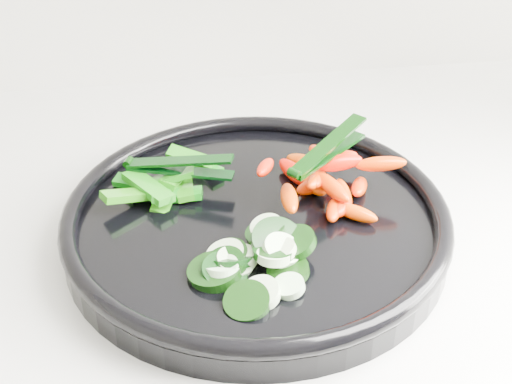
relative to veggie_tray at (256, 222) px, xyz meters
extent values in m
cube|color=silver|center=(0.19, 0.07, -0.04)|extent=(2.02, 0.62, 0.03)
cylinder|color=black|center=(0.00, 0.00, -0.01)|extent=(0.48, 0.48, 0.02)
torus|color=black|center=(0.00, 0.00, 0.01)|extent=(0.48, 0.48, 0.02)
cylinder|color=black|center=(-0.03, -0.12, 0.01)|extent=(0.05, 0.05, 0.02)
cylinder|color=#DFF1C1|center=(-0.01, -0.11, 0.01)|extent=(0.05, 0.05, 0.02)
cylinder|color=black|center=(-0.03, -0.07, 0.01)|extent=(0.05, 0.05, 0.03)
cylinder|color=#D5FAC8|center=(-0.04, -0.08, 0.01)|extent=(0.04, 0.04, 0.02)
cylinder|color=black|center=(-0.04, -0.08, 0.01)|extent=(0.05, 0.05, 0.02)
cylinder|color=beige|center=(-0.03, -0.07, 0.01)|extent=(0.05, 0.05, 0.02)
cylinder|color=black|center=(0.02, -0.09, 0.01)|extent=(0.05, 0.05, 0.02)
cylinder|color=beige|center=(0.01, -0.11, 0.01)|extent=(0.04, 0.04, 0.02)
cylinder|color=black|center=(-0.03, -0.06, 0.01)|extent=(0.05, 0.05, 0.02)
cylinder|color=beige|center=(-0.04, -0.06, 0.01)|extent=(0.05, 0.05, 0.02)
cylinder|color=black|center=(-0.05, -0.08, 0.01)|extent=(0.06, 0.06, 0.02)
cylinder|color=beige|center=(-0.03, -0.06, 0.01)|extent=(0.05, 0.05, 0.01)
cylinder|color=black|center=(-0.04, -0.07, 0.01)|extent=(0.05, 0.05, 0.02)
cylinder|color=beige|center=(-0.04, -0.08, 0.01)|extent=(0.03, 0.03, 0.02)
cylinder|color=black|center=(0.02, -0.06, 0.02)|extent=(0.05, 0.05, 0.03)
cylinder|color=#DFF4C3|center=(0.01, -0.07, 0.02)|extent=(0.04, 0.04, 0.02)
cylinder|color=black|center=(0.01, -0.06, 0.02)|extent=(0.07, 0.06, 0.03)
cylinder|color=#D8F4C3|center=(0.01, -0.07, 0.02)|extent=(0.04, 0.04, 0.03)
cylinder|color=black|center=(0.00, -0.04, 0.02)|extent=(0.04, 0.04, 0.02)
cylinder|color=beige|center=(0.00, -0.04, 0.02)|extent=(0.04, 0.04, 0.02)
cylinder|color=black|center=(0.01, -0.07, 0.02)|extent=(0.04, 0.04, 0.02)
cylinder|color=beige|center=(0.00, -0.08, 0.02)|extent=(0.04, 0.04, 0.02)
ellipsoid|color=#FF3F00|center=(0.09, 0.02, 0.01)|extent=(0.02, 0.04, 0.02)
ellipsoid|color=#DC4D00|center=(0.07, -0.01, 0.01)|extent=(0.03, 0.05, 0.02)
ellipsoid|color=#EC4C00|center=(0.09, -0.02, 0.01)|extent=(0.04, 0.04, 0.02)
ellipsoid|color=#FF4100|center=(0.06, 0.04, 0.01)|extent=(0.04, 0.04, 0.02)
ellipsoid|color=#FB4200|center=(0.11, 0.03, 0.01)|extent=(0.03, 0.05, 0.03)
ellipsoid|color=#F44E00|center=(0.06, 0.04, 0.01)|extent=(0.03, 0.05, 0.02)
ellipsoid|color=#ED3200|center=(0.08, -0.01, 0.01)|extent=(0.04, 0.04, 0.02)
ellipsoid|color=#F92D00|center=(0.06, 0.03, 0.01)|extent=(0.05, 0.04, 0.02)
ellipsoid|color=#F05C00|center=(0.06, 0.08, 0.01)|extent=(0.04, 0.05, 0.02)
ellipsoid|color=#FF0E00|center=(0.05, 0.06, 0.01)|extent=(0.04, 0.06, 0.02)
ellipsoid|color=red|center=(0.03, 0.00, 0.03)|extent=(0.02, 0.05, 0.02)
ellipsoid|color=#F53B00|center=(0.08, 0.07, 0.03)|extent=(0.02, 0.05, 0.02)
ellipsoid|color=#FF5400|center=(0.06, 0.03, 0.03)|extent=(0.02, 0.05, 0.02)
ellipsoid|color=#FF5600|center=(0.08, 0.01, 0.03)|extent=(0.04, 0.06, 0.02)
ellipsoid|color=#EC5600|center=(0.06, 0.02, 0.03)|extent=(0.04, 0.05, 0.02)
ellipsoid|color=#E93200|center=(0.10, 0.06, 0.03)|extent=(0.05, 0.03, 0.02)
ellipsoid|color=#F01700|center=(0.01, 0.03, 0.04)|extent=(0.03, 0.04, 0.02)
ellipsoid|color=red|center=(0.09, 0.03, 0.04)|extent=(0.05, 0.02, 0.02)
ellipsoid|color=#F15900|center=(0.13, 0.02, 0.04)|extent=(0.05, 0.03, 0.02)
cube|color=#13720A|center=(-0.06, 0.05, 0.01)|extent=(0.02, 0.05, 0.02)
cube|color=#106809|center=(-0.07, 0.08, 0.01)|extent=(0.04, 0.06, 0.03)
cube|color=#0C6009|center=(-0.04, 0.09, 0.01)|extent=(0.04, 0.05, 0.02)
cube|color=#0D6C0A|center=(-0.07, 0.04, 0.01)|extent=(0.05, 0.03, 0.01)
cube|color=#116F0A|center=(-0.08, 0.05, 0.01)|extent=(0.04, 0.07, 0.02)
cube|color=#0A6609|center=(-0.11, 0.07, 0.01)|extent=(0.05, 0.03, 0.01)
cube|color=#0A6E0B|center=(-0.09, 0.06, 0.01)|extent=(0.02, 0.07, 0.03)
cube|color=#09610C|center=(-0.08, 0.06, 0.02)|extent=(0.05, 0.02, 0.02)
cube|color=#146B0A|center=(-0.12, 0.04, 0.02)|extent=(0.05, 0.04, 0.02)
cube|color=#116009|center=(-0.10, 0.05, 0.02)|extent=(0.05, 0.07, 0.01)
cube|color=#0A6E0A|center=(-0.05, 0.10, 0.02)|extent=(0.05, 0.04, 0.02)
cylinder|color=black|center=(0.04, 0.00, 0.05)|extent=(0.01, 0.01, 0.01)
cube|color=black|center=(0.08, 0.04, 0.05)|extent=(0.09, 0.08, 0.00)
cube|color=black|center=(0.08, 0.04, 0.06)|extent=(0.09, 0.08, 0.02)
cylinder|color=black|center=(-0.12, 0.08, 0.03)|extent=(0.01, 0.01, 0.01)
cube|color=black|center=(-0.07, 0.06, 0.02)|extent=(0.11, 0.05, 0.00)
cube|color=black|center=(-0.07, 0.06, 0.04)|extent=(0.11, 0.05, 0.02)
camera|label=1|loc=(-0.08, -0.55, 0.41)|focal=50.00mm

